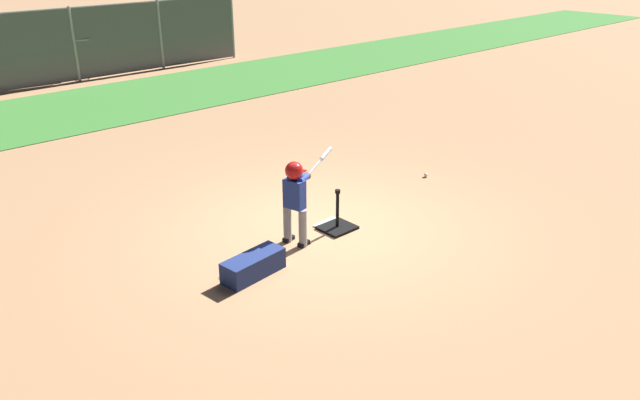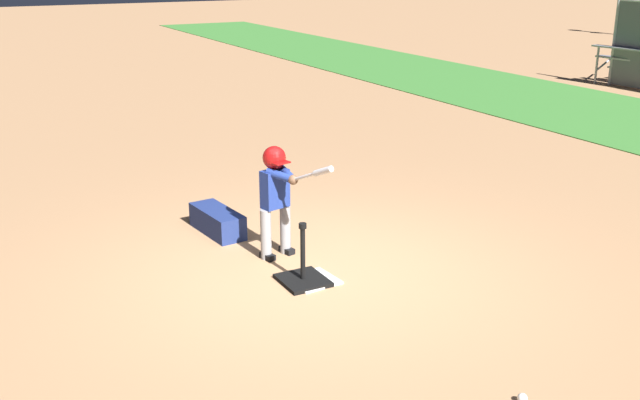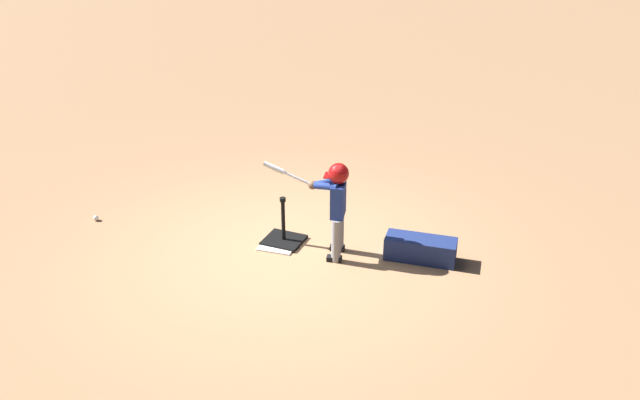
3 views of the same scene
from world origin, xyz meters
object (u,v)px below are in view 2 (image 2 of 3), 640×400
batter_child (277,188)px  baseball (522,398)px  batting_tee (303,276)px  equipment_bag (217,221)px

batter_child → baseball: (3.32, 0.38, -0.73)m
batting_tee → equipment_bag: size_ratio=0.73×
baseball → equipment_bag: (-4.30, -0.69, 0.10)m
batter_child → equipment_bag: size_ratio=1.43×
baseball → equipment_bag: bearing=-170.9°
batting_tee → batter_child: 1.00m
batting_tee → batter_child: bearing=174.7°
batting_tee → baseball: 2.64m
batting_tee → baseball: batting_tee is taller
baseball → equipment_bag: size_ratio=0.09×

